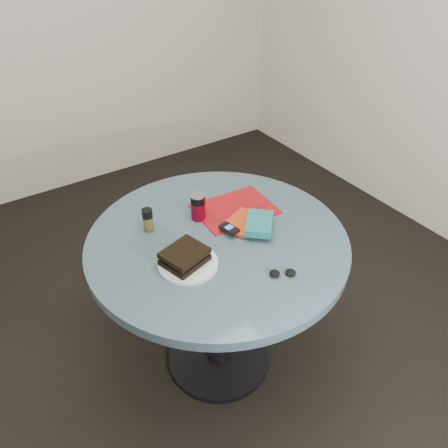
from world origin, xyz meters
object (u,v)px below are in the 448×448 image
sandwich (185,256)px  soda_can (198,207)px  red_book (242,222)px  table (218,269)px  magazine (235,209)px  novel (259,223)px  plate (188,264)px  pepper_grinder (148,220)px  headphones (283,273)px  mp3_player (229,229)px

sandwich → soda_can: 0.28m
sandwich → soda_can: bearing=49.6°
red_book → table: bearing=162.0°
table → magazine: 0.26m
soda_can → red_book: soda_can is taller
novel → plate: bearing=136.0°
pepper_grinder → table: bearing=-43.6°
magazine → novel: bearing=-87.1°
plate → magazine: 0.38m
magazine → headphones: headphones is taller
mp3_player → headphones: 0.29m
plate → novel: bearing=3.8°
sandwich → red_book: bearing=15.0°
novel → pepper_grinder: bearing=97.8°
plate → headphones: size_ratio=2.14×
plate → red_book: size_ratio=1.29×
novel → mp3_player: (-0.11, 0.05, -0.01)m
soda_can → mp3_player: 0.16m
pepper_grinder → headphones: (0.27, -0.49, -0.04)m
soda_can → red_book: size_ratio=0.69×
soda_can → red_book: (0.12, -0.13, -0.04)m
plate → pepper_grinder: 0.27m
soda_can → headphones: soda_can is taller
soda_can → magazine: 0.17m
sandwich → magazine: 0.39m
magazine → headphones: bearing=-98.1°
soda_can → headphones: (0.07, -0.45, -0.05)m
plate → mp3_player: bearing=17.3°
table → pepper_grinder: pepper_grinder is taller
novel → mp3_player: size_ratio=1.83×
sandwich → red_book: sandwich is taller
magazine → mp3_player: mp3_player is taller
magazine → headphones: size_ratio=3.19×
table → plate: plate is taller
magazine → table: bearing=-140.4°
red_book → novel: size_ratio=1.09×
table → sandwich: size_ratio=5.77×
plate → soda_can: size_ratio=1.88×
mp3_player → table: bearing=170.7°
table → sandwich: sandwich is taller
plate → headphones: 0.33m
plate → sandwich: sandwich is taller
red_book → magazine: bearing=46.6°
mp3_player → magazine: bearing=47.4°
plate → novel: size_ratio=1.40×
magazine → mp3_player: (-0.11, -0.12, 0.02)m
table → soda_can: (0.00, 0.15, 0.22)m
plate → pepper_grinder: size_ratio=2.24×
plate → sandwich: size_ratio=1.22×
sandwich → soda_can: (0.18, 0.22, 0.02)m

